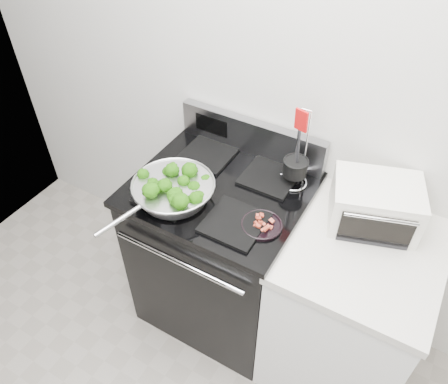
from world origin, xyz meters
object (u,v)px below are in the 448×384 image
Objects in this scene: bacon_plate at (262,223)px; gas_range at (221,251)px; toaster_oven at (375,204)px; utensil_holder at (295,171)px; skillet at (173,190)px.

gas_range is at bearing 154.75° from bacon_plate.
toaster_oven is at bearing 13.20° from gas_range.
utensil_holder is (0.28, 0.19, 0.53)m from gas_range.
skillet is 1.38× the size of toaster_oven.
skillet is 3.33× the size of bacon_plate.
bacon_plate is (0.41, 0.05, -0.04)m from skillet.
bacon_plate is 0.43× the size of utensil_holder.
toaster_oven is at bearing 36.22° from skillet.
toaster_oven is (0.38, 0.28, 0.05)m from bacon_plate.
skillet reaches higher than bacon_plate.
bacon_plate is at bearing -25.25° from gas_range.
utensil_holder reaches higher than bacon_plate.
bacon_plate is 0.48m from toaster_oven.
gas_range is 0.86m from toaster_oven.
utensil_holder is at bearing 54.66° from skillet.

